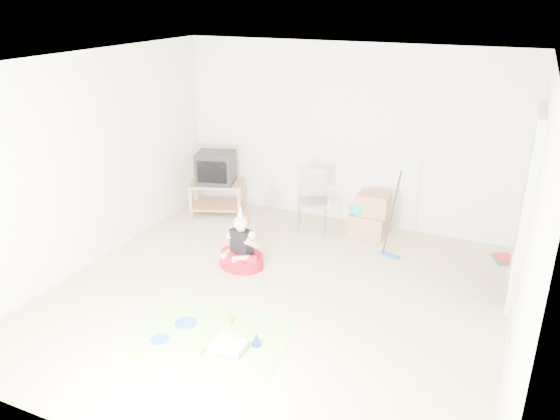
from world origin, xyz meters
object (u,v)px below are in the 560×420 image
at_px(birthday_cake, 229,347).
at_px(folding_chair, 312,202).
at_px(tv_stand, 217,195).
at_px(crt_tv, 216,168).
at_px(cardboard_boxes, 370,216).
at_px(seated_woman, 242,253).

bearing_deg(birthday_cake, folding_chair, 95.61).
relative_size(tv_stand, folding_chair, 1.00).
bearing_deg(folding_chair, tv_stand, 178.47).
distance_m(crt_tv, birthday_cake, 3.63).
distance_m(cardboard_boxes, birthday_cake, 3.21).
xyz_separation_m(tv_stand, cardboard_boxes, (2.39, 0.14, 0.01)).
bearing_deg(birthday_cake, cardboard_boxes, 80.98).
bearing_deg(seated_woman, cardboard_boxes, 52.36).
relative_size(folding_chair, birthday_cake, 2.98).
xyz_separation_m(cardboard_boxes, seated_woman, (-1.21, -1.57, -0.12)).
xyz_separation_m(tv_stand, birthday_cake, (1.89, -3.02, -0.25)).
height_order(crt_tv, seated_woman, crt_tv).
xyz_separation_m(tv_stand, seated_woman, (1.18, -1.42, -0.11)).
relative_size(folding_chair, cardboard_boxes, 1.46).
xyz_separation_m(crt_tv, folding_chair, (1.60, -0.04, -0.29)).
relative_size(crt_tv, cardboard_boxes, 0.88).
distance_m(tv_stand, seated_woman, 1.86).
height_order(tv_stand, crt_tv, crt_tv).
relative_size(folding_chair, seated_woman, 1.12).
xyz_separation_m(crt_tv, cardboard_boxes, (2.39, 0.14, -0.43)).
relative_size(crt_tv, folding_chair, 0.60).
height_order(folding_chair, birthday_cake, folding_chair).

